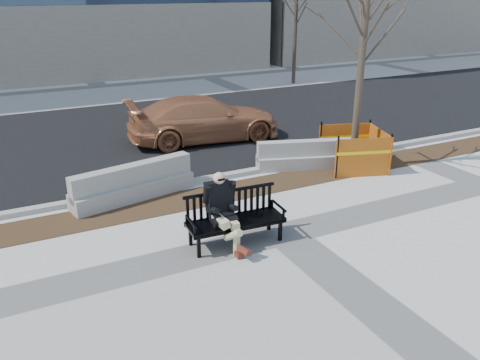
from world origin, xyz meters
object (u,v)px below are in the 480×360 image
Objects in this scene: sedan at (205,140)px; tree_fence at (352,167)px; jersey_barrier_left at (135,198)px; jersey_barrier_right at (306,168)px; bench at (236,242)px; seated_man at (222,244)px.

tree_fence is at bearing -142.96° from sedan.
jersey_barrier_left is 5.10m from jersey_barrier_right.
bench is 5.65m from tree_fence.
sedan is (2.55, 6.96, 0.00)m from seated_man.
jersey_barrier_left is (-3.53, -3.85, 0.00)m from sedan.
tree_fence is (5.32, 2.47, 0.00)m from seated_man.
jersey_barrier_right is at bearing 153.66° from tree_fence.
seated_man reaches higher than sedan.
tree_fence is at bearing -8.33° from jersey_barrier_right.
jersey_barrier_right is (3.84, 3.14, 0.00)m from bench.
jersey_barrier_left is at bearing 142.89° from sedan.
jersey_barrier_left is (-1.26, 3.18, 0.00)m from bench.
tree_fence is at bearing -17.60° from jersey_barrier_left.
bench is 0.65× the size of jersey_barrier_left.
jersey_barrier_left is at bearing 111.11° from seated_man.
seated_man is at bearing -84.27° from jersey_barrier_left.
seated_man is 3.26m from jersey_barrier_left.
jersey_barrier_left is 1.08× the size of jersey_barrier_right.
jersey_barrier_left is at bearing 174.20° from tree_fence.
seated_man reaches higher than jersey_barrier_right.
sedan is (-2.77, 4.49, 0.00)m from tree_fence.
jersey_barrier_right is (5.10, -0.05, 0.00)m from jersey_barrier_left.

